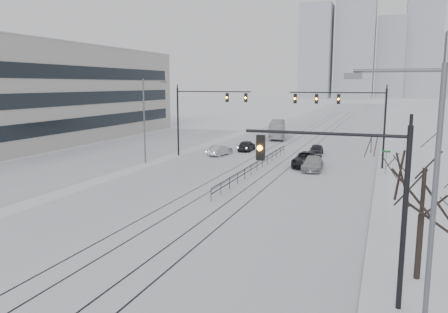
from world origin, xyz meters
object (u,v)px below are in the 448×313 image
traffic_mast_near (359,190)px  sedan_nb_right (313,164)px  sedan_sb_outer (220,150)px  sedan_nb_far (316,150)px  box_truck (277,130)px  bare_tree (424,180)px  sedan_sb_inner (247,146)px  sedan_nb_front (307,160)px

traffic_mast_near → sedan_nb_right: bearing=102.3°
sedan_sb_outer → sedan_nb_far: size_ratio=1.01×
box_truck → bare_tree: bearing=98.5°
box_truck → traffic_mast_near: bearing=94.9°
sedan_sb_outer → sedan_nb_right: 12.92m
sedan_sb_inner → box_truck: bearing=-94.4°
sedan_sb_inner → box_truck: 14.53m
sedan_nb_far → bare_tree: bearing=-76.3°
box_truck → sedan_sb_inner: bearing=76.2°
sedan_nb_far → box_truck: 16.84m
bare_tree → sedan_sb_outer: (-19.99, 28.59, -3.87)m
bare_tree → sedan_nb_far: (-9.30, 33.11, -3.86)m
sedan_sb_outer → sedan_nb_front: (10.95, -3.60, 0.13)m
sedan_sb_inner → box_truck: size_ratio=0.41×
bare_tree → sedan_nb_front: (-9.04, 24.99, -3.73)m
sedan_nb_far → sedan_nb_front: bearing=-90.2°
sedan_nb_right → traffic_mast_near: bearing=-81.2°
sedan_nb_front → sedan_nb_right: sedan_nb_front is taller
sedan_sb_inner → sedan_sb_outer: (-1.87, -4.64, -0.06)m
traffic_mast_near → sedan_nb_right: size_ratio=1.50×
sedan_sb_outer → box_truck: bearing=-85.6°
traffic_mast_near → bare_tree: size_ratio=1.15×
sedan_nb_front → sedan_nb_right: 1.85m
traffic_mast_near → sedan_sb_outer: size_ratio=1.85×
sedan_sb_outer → box_truck: (2.38, 19.15, 0.75)m
traffic_mast_near → sedan_nb_far: bearing=100.8°
bare_tree → sedan_nb_right: (-8.17, 23.35, -3.81)m
sedan_sb_inner → box_truck: box_truck is taller
traffic_mast_near → sedan_sb_inner: bearing=113.4°
traffic_mast_near → sedan_nb_front: traffic_mast_near is taller
traffic_mast_near → sedan_nb_far: (-6.89, 36.12, -3.93)m
box_truck → sedan_nb_right: bearing=99.4°
bare_tree → sedan_nb_right: 25.03m
sedan_nb_front → sedan_nb_far: size_ratio=1.46×
sedan_nb_right → sedan_nb_far: 9.82m
sedan_sb_outer → traffic_mast_near: bearing=130.6°
sedan_sb_inner → sedan_sb_outer: 5.00m
traffic_mast_near → sedan_nb_far: size_ratio=1.88×
sedan_sb_outer → sedan_nb_front: sedan_nb_front is taller
sedan_sb_inner → sedan_nb_far: size_ratio=1.08×
traffic_mast_near → sedan_nb_front: size_ratio=1.29×
sedan_nb_front → box_truck: box_truck is taller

